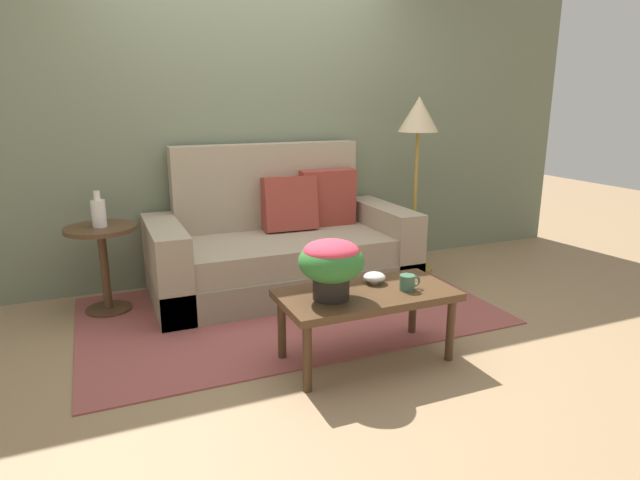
{
  "coord_description": "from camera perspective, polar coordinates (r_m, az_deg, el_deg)",
  "views": [
    {
      "loc": [
        -1.2,
        -3.24,
        1.47
      ],
      "look_at": [
        0.15,
        -0.08,
        0.56
      ],
      "focal_mm": 30.38,
      "sensor_mm": 36.0,
      "label": 1
    }
  ],
  "objects": [
    {
      "name": "potted_plant",
      "position": [
        2.88,
        1.19,
        -2.33
      ],
      "size": [
        0.35,
        0.35,
        0.33
      ],
      "color": "black",
      "rests_on": "coffee_table"
    },
    {
      "name": "couch",
      "position": [
        4.25,
        -4.04,
        -0.82
      ],
      "size": [
        1.98,
        0.93,
        1.11
      ],
      "color": "gray",
      "rests_on": "ground"
    },
    {
      "name": "table_vase",
      "position": [
        3.95,
        -22.29,
        2.71
      ],
      "size": [
        0.09,
        0.09,
        0.25
      ],
      "color": "silver",
      "rests_on": "side_table"
    },
    {
      "name": "area_rug",
      "position": [
        3.88,
        -3.3,
        -7.44
      ],
      "size": [
        2.79,
        1.67,
        0.01
      ],
      "primitive_type": "cube",
      "color": "#994C47",
      "rests_on": "ground"
    },
    {
      "name": "coffee_table",
      "position": [
        3.08,
        4.93,
        -6.29
      ],
      "size": [
        0.99,
        0.5,
        0.42
      ],
      "color": "#442D1B",
      "rests_on": "ground"
    },
    {
      "name": "side_table",
      "position": [
        4.03,
        -21.88,
        -1.33
      ],
      "size": [
        0.48,
        0.48,
        0.62
      ],
      "color": "#4C331E",
      "rests_on": "ground"
    },
    {
      "name": "coffee_mug",
      "position": [
        3.1,
        9.22,
        -4.44
      ],
      "size": [
        0.13,
        0.09,
        0.09
      ],
      "color": "#3D664C",
      "rests_on": "coffee_table"
    },
    {
      "name": "wall_back",
      "position": [
        4.52,
        -7.91,
        13.44
      ],
      "size": [
        6.4,
        0.12,
        2.75
      ],
      "primitive_type": "cube",
      "color": "slate",
      "rests_on": "ground"
    },
    {
      "name": "floor_lamp",
      "position": [
        4.61,
        10.28,
        10.99
      ],
      "size": [
        0.35,
        0.35,
        1.48
      ],
      "color": "olive",
      "rests_on": "ground"
    },
    {
      "name": "snack_bowl",
      "position": [
        3.18,
        5.75,
        -3.92
      ],
      "size": [
        0.13,
        0.13,
        0.07
      ],
      "color": "silver",
      "rests_on": "coffee_table"
    },
    {
      "name": "ground_plane",
      "position": [
        3.76,
        -2.56,
        -8.26
      ],
      "size": [
        14.0,
        14.0,
        0.0
      ],
      "primitive_type": "plane",
      "color": "#997A56"
    }
  ]
}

